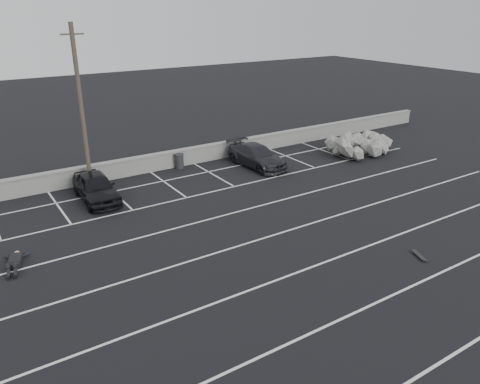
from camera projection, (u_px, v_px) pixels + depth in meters
ground at (273, 282)px, 17.28m from camera, size 120.00×120.00×0.00m
seawall at (133, 166)px, 27.99m from camera, size 50.00×0.45×1.06m
stall_lines at (212, 236)px, 20.67m from camera, size 36.00×20.05×0.01m
car_left at (96, 187)px, 24.25m from camera, size 1.81×4.30×1.45m
car_right at (257, 156)px, 29.42m from camera, size 2.13×4.73×1.34m
utility_pole at (82, 109)px, 24.50m from camera, size 1.17×0.23×8.75m
trash_bin at (179, 161)px, 29.14m from camera, size 0.73×0.73×0.91m
riprap_pile at (361, 147)px, 31.94m from camera, size 5.52×3.78×1.30m
person at (15, 257)px, 18.46m from camera, size 2.25×2.99×0.50m
skateboard at (420, 256)px, 18.92m from camera, size 0.45×0.76×0.09m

